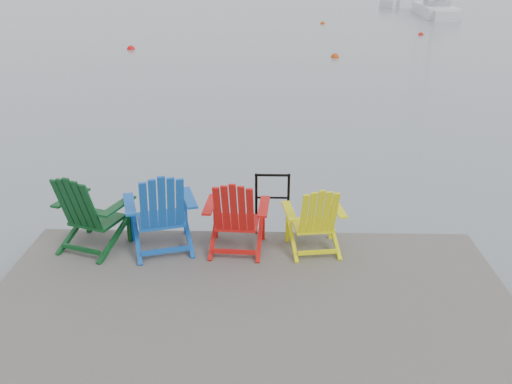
{
  "coord_description": "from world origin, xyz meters",
  "views": [
    {
      "loc": [
        0.21,
        -4.33,
        4.03
      ],
      "look_at": [
        0.01,
        3.11,
        0.85
      ],
      "focal_mm": 38.0,
      "sensor_mm": 36.0,
      "label": 1
    }
  ],
  "objects_px": {
    "buoy_c": "(421,35)",
    "buoy_d": "(323,24)",
    "sailboat_mid": "(418,2)",
    "handrail": "(272,198)",
    "chair_blue": "(161,210)",
    "chair_green": "(89,211)",
    "chair_red": "(236,214)",
    "sailboat_near": "(435,11)",
    "chair_yellow": "(315,218)",
    "buoy_b": "(131,49)",
    "buoy_a": "(335,57)"
  },
  "relations": [
    {
      "from": "buoy_b",
      "to": "chair_blue",
      "type": "bearing_deg",
      "value": -75.16
    },
    {
      "from": "chair_green",
      "to": "chair_blue",
      "type": "relative_size",
      "value": 0.96
    },
    {
      "from": "chair_yellow",
      "to": "buoy_b",
      "type": "bearing_deg",
      "value": 101.23
    },
    {
      "from": "chair_green",
      "to": "buoy_d",
      "type": "relative_size",
      "value": 3.23
    },
    {
      "from": "chair_green",
      "to": "chair_yellow",
      "type": "bearing_deg",
      "value": 20.03
    },
    {
      "from": "buoy_a",
      "to": "buoy_d",
      "type": "relative_size",
      "value": 1.1
    },
    {
      "from": "chair_blue",
      "to": "buoy_c",
      "type": "xyz_separation_m",
      "value": [
        10.27,
        27.15,
        -1.07
      ]
    },
    {
      "from": "buoy_a",
      "to": "buoy_d",
      "type": "bearing_deg",
      "value": 87.33
    },
    {
      "from": "sailboat_mid",
      "to": "buoy_d",
      "type": "distance_m",
      "value": 20.16
    },
    {
      "from": "handrail",
      "to": "buoy_c",
      "type": "xyz_separation_m",
      "value": [
        8.83,
        26.66,
        -1.04
      ]
    },
    {
      "from": "chair_yellow",
      "to": "sailboat_mid",
      "type": "bearing_deg",
      "value": 66.11
    },
    {
      "from": "chair_blue",
      "to": "sailboat_near",
      "type": "relative_size",
      "value": 0.09
    },
    {
      "from": "handrail",
      "to": "chair_red",
      "type": "distance_m",
      "value": 0.68
    },
    {
      "from": "handrail",
      "to": "chair_green",
      "type": "xyz_separation_m",
      "value": [
        -2.38,
        -0.49,
        0.01
      ]
    },
    {
      "from": "sailboat_mid",
      "to": "handrail",
      "type": "bearing_deg",
      "value": -55.9
    },
    {
      "from": "sailboat_mid",
      "to": "buoy_b",
      "type": "relative_size",
      "value": 30.24
    },
    {
      "from": "buoy_c",
      "to": "buoy_d",
      "type": "distance_m",
      "value": 8.02
    },
    {
      "from": "chair_red",
      "to": "sailboat_near",
      "type": "distance_m",
      "value": 42.33
    },
    {
      "from": "chair_red",
      "to": "chair_yellow",
      "type": "bearing_deg",
      "value": 3.93
    },
    {
      "from": "chair_blue",
      "to": "sailboat_mid",
      "type": "distance_m",
      "value": 52.62
    },
    {
      "from": "sailboat_mid",
      "to": "buoy_d",
      "type": "height_order",
      "value": "sailboat_mid"
    },
    {
      "from": "chair_red",
      "to": "handrail",
      "type": "bearing_deg",
      "value": 49.3
    },
    {
      "from": "chair_green",
      "to": "chair_blue",
      "type": "xyz_separation_m",
      "value": [
        0.94,
        -0.01,
        0.02
      ]
    },
    {
      "from": "chair_blue",
      "to": "handrail",
      "type": "bearing_deg",
      "value": 1.73
    },
    {
      "from": "chair_blue",
      "to": "buoy_b",
      "type": "relative_size",
      "value": 2.91
    },
    {
      "from": "chair_red",
      "to": "sailboat_mid",
      "type": "height_order",
      "value": "sailboat_mid"
    },
    {
      "from": "buoy_c",
      "to": "buoy_b",
      "type": "bearing_deg",
      "value": -158.79
    },
    {
      "from": "handrail",
      "to": "buoy_d",
      "type": "relative_size",
      "value": 2.66
    },
    {
      "from": "chair_green",
      "to": "chair_yellow",
      "type": "relative_size",
      "value": 1.14
    },
    {
      "from": "chair_blue",
      "to": "chair_red",
      "type": "relative_size",
      "value": 1.09
    },
    {
      "from": "buoy_d",
      "to": "sailboat_mid",
      "type": "bearing_deg",
      "value": 57.7
    },
    {
      "from": "chair_yellow",
      "to": "sailboat_mid",
      "type": "relative_size",
      "value": 0.08
    },
    {
      "from": "sailboat_mid",
      "to": "buoy_a",
      "type": "relative_size",
      "value": 31.54
    },
    {
      "from": "chair_yellow",
      "to": "buoy_a",
      "type": "distance_m",
      "value": 18.98
    },
    {
      "from": "chair_yellow",
      "to": "sailboat_mid",
      "type": "height_order",
      "value": "sailboat_mid"
    },
    {
      "from": "handrail",
      "to": "chair_blue",
      "type": "distance_m",
      "value": 1.52
    },
    {
      "from": "buoy_b",
      "to": "handrail",
      "type": "bearing_deg",
      "value": -71.15
    },
    {
      "from": "handrail",
      "to": "chair_blue",
      "type": "xyz_separation_m",
      "value": [
        -1.44,
        -0.49,
        0.03
      ]
    },
    {
      "from": "chair_red",
      "to": "sailboat_near",
      "type": "relative_size",
      "value": 0.08
    },
    {
      "from": "buoy_a",
      "to": "chair_blue",
      "type": "bearing_deg",
      "value": -102.85
    },
    {
      "from": "buoy_c",
      "to": "sailboat_near",
      "type": "bearing_deg",
      "value": 71.56
    },
    {
      "from": "sailboat_mid",
      "to": "buoy_c",
      "type": "relative_size",
      "value": 36.55
    },
    {
      "from": "chair_blue",
      "to": "chair_red",
      "type": "height_order",
      "value": "chair_blue"
    },
    {
      "from": "chair_green",
      "to": "buoy_a",
      "type": "height_order",
      "value": "chair_green"
    },
    {
      "from": "sailboat_near",
      "to": "buoy_a",
      "type": "relative_size",
      "value": 33.55
    },
    {
      "from": "buoy_b",
      "to": "buoy_d",
      "type": "distance_m",
      "value": 16.08
    },
    {
      "from": "sailboat_mid",
      "to": "buoy_d",
      "type": "relative_size",
      "value": 34.82
    },
    {
      "from": "chair_blue",
      "to": "sailboat_mid",
      "type": "xyz_separation_m",
      "value": [
        15.74,
        50.2,
        -0.72
      ]
    },
    {
      "from": "buoy_c",
      "to": "buoy_d",
      "type": "height_order",
      "value": "buoy_d"
    },
    {
      "from": "handrail",
      "to": "buoy_c",
      "type": "relative_size",
      "value": 2.79
    }
  ]
}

